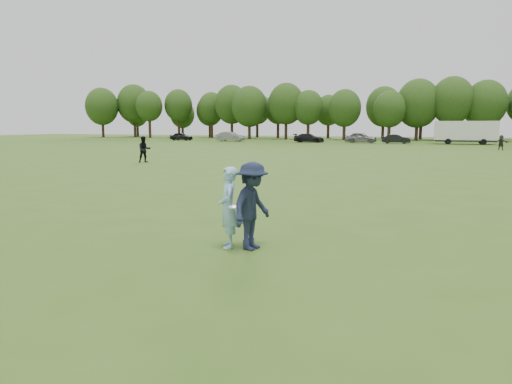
% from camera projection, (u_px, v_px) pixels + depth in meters
% --- Properties ---
extents(ground, '(200.00, 200.00, 0.00)m').
position_uv_depth(ground, '(232.00, 244.00, 10.30)').
color(ground, '#375718').
rests_on(ground, ground).
extents(thrower, '(0.67, 0.77, 1.77)m').
position_uv_depth(thrower, '(228.00, 207.00, 9.92)').
color(thrower, '#98CCEB').
rests_on(thrower, ground).
extents(defender, '(0.92, 1.33, 1.89)m').
position_uv_depth(defender, '(252.00, 206.00, 9.75)').
color(defender, '#192138').
rests_on(defender, ground).
extents(player_far_a, '(1.14, 1.14, 1.86)m').
position_uv_depth(player_far_a, '(144.00, 149.00, 32.47)').
color(player_far_a, black).
rests_on(player_far_a, ground).
extents(player_far_d, '(1.52, 0.59, 1.60)m').
position_uv_depth(player_far_d, '(501.00, 143.00, 48.51)').
color(player_far_d, '#2A2A2A').
rests_on(player_far_d, ground).
extents(car_a, '(3.98, 1.62, 1.35)m').
position_uv_depth(car_a, '(181.00, 136.00, 78.96)').
color(car_a, black).
rests_on(car_a, ground).
extents(car_b, '(4.87, 2.24, 1.55)m').
position_uv_depth(car_b, '(230.00, 137.00, 74.33)').
color(car_b, slate).
rests_on(car_b, ground).
extents(car_d, '(4.67, 1.94, 1.35)m').
position_uv_depth(car_d, '(309.00, 138.00, 69.77)').
color(car_d, black).
rests_on(car_d, ground).
extents(car_e, '(4.66, 1.91, 1.58)m').
position_uv_depth(car_e, '(361.00, 138.00, 67.71)').
color(car_e, slate).
rests_on(car_e, ground).
extents(car_f, '(3.98, 1.41, 1.31)m').
position_uv_depth(car_f, '(396.00, 139.00, 65.35)').
color(car_f, black).
rests_on(car_f, ground).
extents(disc_in_play, '(0.27, 0.27, 0.05)m').
position_uv_depth(disc_in_play, '(234.00, 207.00, 9.63)').
color(disc_in_play, white).
rests_on(disc_in_play, ground).
extents(cargo_trailer, '(9.00, 2.75, 3.20)m').
position_uv_depth(cargo_trailer, '(465.00, 131.00, 62.84)').
color(cargo_trailer, white).
rests_on(cargo_trailer, ground).
extents(treeline, '(130.35, 18.39, 11.74)m').
position_uv_depth(treeline, '(418.00, 104.00, 79.91)').
color(treeline, '#332114').
rests_on(treeline, ground).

